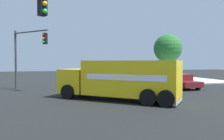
# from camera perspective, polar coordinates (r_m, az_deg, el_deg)

# --- Properties ---
(ground_plane) EXTENTS (100.00, 100.00, 0.00)m
(ground_plane) POSITION_cam_1_polar(r_m,az_deg,el_deg) (16.07, 2.40, -7.18)
(ground_plane) COLOR black
(sidewalk_corner_near) EXTENTS (10.13, 10.13, 0.14)m
(sidewalk_corner_near) POSITION_cam_1_polar(r_m,az_deg,el_deg) (32.22, 16.80, -2.49)
(sidewalk_corner_near) COLOR beige
(sidewalk_corner_near) RESTS_ON ground
(delivery_truck) EXTENTS (8.00, 7.33, 2.67)m
(delivery_truck) POSITION_cam_1_polar(r_m,az_deg,el_deg) (15.29, 2.13, -2.31)
(delivery_truck) COLOR yellow
(delivery_truck) RESTS_ON ground
(traffic_light_secondary) EXTENTS (3.20, 3.40, 5.57)m
(traffic_light_secondary) POSITION_cam_1_polar(r_m,az_deg,el_deg) (22.44, -21.00, 4.78)
(traffic_light_secondary) COLOR #38383D
(traffic_light_secondary) RESTS_ON ground
(pickup_maroon) EXTENTS (2.45, 5.29, 1.38)m
(pickup_maroon) POSITION_cam_1_polar(r_m,az_deg,el_deg) (23.31, 16.39, -2.58)
(pickup_maroon) COLOR maroon
(pickup_maroon) RESTS_ON ground
(pedestrian_near_corner) EXTENTS (0.40, 0.40, 1.74)m
(pedestrian_near_corner) POSITION_cam_1_polar(r_m,az_deg,el_deg) (31.69, 13.50, -0.60)
(pedestrian_near_corner) COLOR black
(pedestrian_near_corner) RESTS_ON sidewalk_corner_near
(picket_fence_run) EXTENTS (6.04, 0.05, 0.95)m
(picket_fence_run) POSITION_cam_1_polar(r_m,az_deg,el_deg) (36.36, 12.82, -1.07)
(picket_fence_run) COLOR silver
(picket_fence_run) RESTS_ON sidewalk_corner_near
(shade_tree_near) EXTENTS (4.05, 4.05, 6.43)m
(shade_tree_near) POSITION_cam_1_polar(r_m,az_deg,el_deg) (33.65, 13.91, 5.33)
(shade_tree_near) COLOR brown
(shade_tree_near) RESTS_ON sidewalk_corner_near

